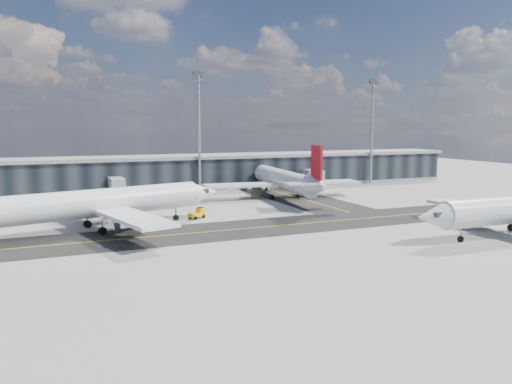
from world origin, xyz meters
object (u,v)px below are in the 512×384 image
at_px(baggage_tug, 198,213).
at_px(service_van, 290,187).
at_px(airliner_af, 96,204).
at_px(airliner_redtail, 285,180).

relative_size(baggage_tug, service_van, 0.63).
xyz_separation_m(airliner_af, service_van, (50.07, 32.43, -3.57)).
relative_size(airliner_af, baggage_tug, 13.20).
height_order(airliner_redtail, baggage_tug, airliner_redtail).
distance_m(airliner_af, baggage_tug, 18.11).
bearing_deg(service_van, airliner_redtail, -128.53).
height_order(airliner_af, service_van, airliner_af).
relative_size(airliner_af, airliner_redtail, 1.02).
bearing_deg(baggage_tug, airliner_redtail, 96.09).
xyz_separation_m(airliner_redtail, service_van, (7.89, 12.82, -3.44)).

